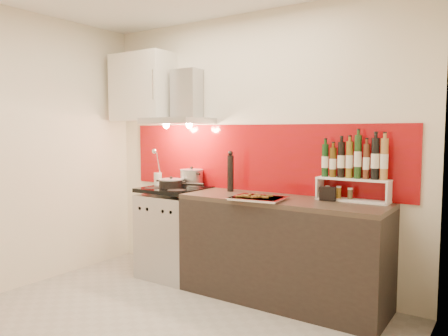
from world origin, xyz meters
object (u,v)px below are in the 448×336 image
Objects in this scene: range_stove at (175,233)px; stock_pot at (192,178)px; saute_pan at (172,183)px; baking_tray at (258,198)px; pepper_mill at (230,172)px; counter at (281,250)px.

stock_pot reaches higher than range_stove.
saute_pan is 1.08m from baking_tray.
pepper_mill is 0.82× the size of baking_tray.
range_stove is 0.59m from stock_pot.
pepper_mill is at bearing -4.96° from stock_pot.
saute_pan is at bearing -164.31° from pepper_mill.
baking_tray is at bearing -32.86° from pepper_mill.
baking_tray is (1.06, -0.18, 0.47)m from range_stove.
baking_tray is at bearing -7.51° from saute_pan.
range_stove is 0.51m from saute_pan.
saute_pan is 1.21× the size of pepper_mill.
range_stove is 0.51× the size of counter.
stock_pot is at bearing 171.25° from counter.
range_stove is 1.18m from baking_tray.
stock_pot reaches higher than saute_pan.
pepper_mill is (0.59, 0.13, 0.65)m from range_stove.
stock_pot is at bearing 65.09° from range_stove.
counter is 1.31m from saute_pan.
range_stove is 1.20m from counter.
counter is 0.89m from pepper_mill.
saute_pan reaches higher than baking_tray.
pepper_mill reaches higher than saute_pan.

